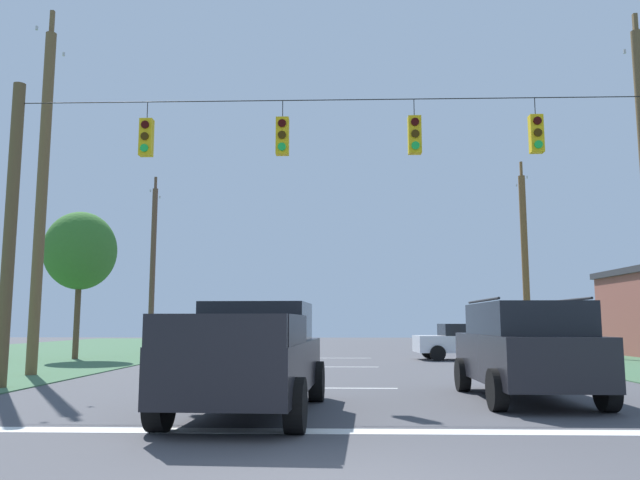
# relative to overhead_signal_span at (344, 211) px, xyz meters

# --- Properties ---
(stop_bar_stripe) EXTENTS (14.52, 0.45, 0.01)m
(stop_bar_stripe) POSITION_rel_overhead_signal_span_xyz_m (0.01, -5.64, -4.27)
(stop_bar_stripe) COLOR white
(stop_bar_stripe) RESTS_ON ground
(lane_dash_0) EXTENTS (2.50, 0.15, 0.01)m
(lane_dash_0) POSITION_rel_overhead_signal_span_xyz_m (0.01, 0.36, -4.27)
(lane_dash_0) COLOR white
(lane_dash_0) RESTS_ON ground
(lane_dash_1) EXTENTS (2.50, 0.15, 0.01)m
(lane_dash_1) POSITION_rel_overhead_signal_span_xyz_m (0.01, 7.58, -4.27)
(lane_dash_1) COLOR white
(lane_dash_1) RESTS_ON ground
(lane_dash_2) EXTENTS (2.50, 0.15, 0.01)m
(lane_dash_2) POSITION_rel_overhead_signal_span_xyz_m (0.01, 13.11, -4.27)
(lane_dash_2) COLOR white
(lane_dash_2) RESTS_ON ground
(overhead_signal_span) EXTENTS (16.90, 0.31, 7.65)m
(overhead_signal_span) POSITION_rel_overhead_signal_span_xyz_m (0.00, 0.00, 0.00)
(overhead_signal_span) COLOR brown
(overhead_signal_span) RESTS_ON ground
(pickup_truck) EXTENTS (2.49, 5.49, 1.95)m
(pickup_truck) POSITION_rel_overhead_signal_span_xyz_m (-1.68, -3.90, -3.31)
(pickup_truck) COLOR black
(pickup_truck) RESTS_ON ground
(suv_black) EXTENTS (2.23, 4.81, 2.05)m
(suv_black) POSITION_rel_overhead_signal_span_xyz_m (3.69, -1.90, -3.22)
(suv_black) COLOR black
(suv_black) RESTS_ON ground
(distant_car_crossing_white) EXTENTS (4.40, 2.23, 1.52)m
(distant_car_crossing_white) POSITION_rel_overhead_signal_span_xyz_m (5.27, 12.08, -3.49)
(distant_car_crossing_white) COLOR silver
(distant_car_crossing_white) RESTS_ON ground
(utility_pole_far_right) EXTENTS (0.33, 1.90, 9.70)m
(utility_pole_far_right) POSITION_rel_overhead_signal_span_xyz_m (9.15, 16.18, 0.34)
(utility_pole_far_right) COLOR brown
(utility_pole_far_right) RESTS_ON ground
(utility_pole_mid_left) EXTENTS (0.33, 1.95, 11.54)m
(utility_pole_mid_left) POSITION_rel_overhead_signal_span_xyz_m (-9.34, 3.60, 1.26)
(utility_pole_mid_left) COLOR brown
(utility_pole_mid_left) RESTS_ON ground
(utility_pole_far_left) EXTENTS (0.28, 1.73, 9.16)m
(utility_pole_far_left) POSITION_rel_overhead_signal_span_xyz_m (-9.76, 16.67, 0.16)
(utility_pole_far_left) COLOR brown
(utility_pole_far_left) RESTS_ON ground
(tree_roadside_right) EXTENTS (3.08, 3.08, 6.39)m
(tree_roadside_right) POSITION_rel_overhead_signal_span_xyz_m (-11.44, 11.62, 0.39)
(tree_roadside_right) COLOR brown
(tree_roadside_right) RESTS_ON ground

